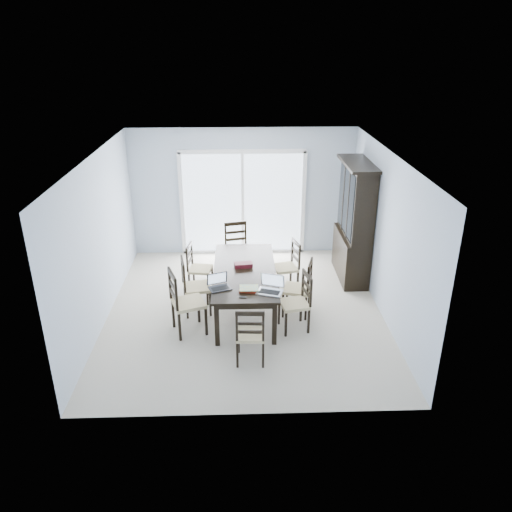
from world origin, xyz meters
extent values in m
plane|color=#BFB6A3|center=(0.00, 0.00, 0.00)|extent=(5.00, 5.00, 0.00)
plane|color=white|center=(0.00, 0.00, 2.60)|extent=(5.00, 5.00, 0.00)
cube|color=#ABBACC|center=(0.00, 2.50, 1.30)|extent=(4.50, 0.02, 2.60)
cube|color=#ABBACC|center=(-2.25, 0.00, 1.30)|extent=(0.02, 5.00, 2.60)
cube|color=#ABBACC|center=(2.25, 0.00, 1.30)|extent=(0.02, 5.00, 2.60)
cube|color=gray|center=(0.00, 3.50, -0.05)|extent=(4.50, 2.00, 0.10)
cube|color=#99999E|center=(0.00, 4.50, 0.55)|extent=(4.50, 0.06, 1.10)
cube|color=black|center=(0.00, 0.00, 0.73)|extent=(1.00, 2.20, 0.04)
cube|color=black|center=(0.00, 0.00, 0.67)|extent=(0.88, 2.08, 0.10)
cube|color=black|center=(-0.42, -1.00, 0.34)|extent=(0.07, 0.07, 0.69)
cube|color=black|center=(0.42, -1.00, 0.34)|extent=(0.07, 0.07, 0.69)
cube|color=black|center=(-0.42, 1.00, 0.34)|extent=(0.07, 0.07, 0.69)
cube|color=black|center=(0.42, 1.00, 0.34)|extent=(0.07, 0.07, 0.69)
cube|color=black|center=(2.01, 1.25, 0.42)|extent=(0.45, 1.30, 0.85)
cube|color=black|center=(2.04, 1.25, 1.50)|extent=(0.38, 1.30, 1.30)
cube|color=black|center=(2.01, 1.25, 2.17)|extent=(0.50, 1.38, 0.05)
cube|color=black|center=(1.84, 0.83, 1.50)|extent=(0.02, 0.36, 1.18)
cube|color=black|center=(1.84, 1.25, 1.50)|extent=(0.02, 0.36, 1.18)
cube|color=black|center=(1.84, 1.67, 1.50)|extent=(0.02, 0.36, 1.18)
cube|color=silver|center=(0.00, 2.48, 1.05)|extent=(2.40, 0.02, 2.10)
cube|color=white|center=(0.00, 2.46, 2.14)|extent=(2.52, 0.05, 0.08)
cube|color=white|center=(0.00, 2.46, 1.05)|extent=(0.06, 0.05, 2.10)
cube|color=white|center=(0.00, 2.46, 0.03)|extent=(2.52, 0.05, 0.05)
cube|color=black|center=(-1.12, -0.48, 0.23)|extent=(0.05, 0.05, 0.46)
cube|color=black|center=(-0.98, -0.86, 0.23)|extent=(0.05, 0.05, 0.46)
cube|color=black|center=(-0.74, -0.34, 0.23)|extent=(0.05, 0.05, 0.46)
cube|color=black|center=(-0.60, -0.72, 0.23)|extent=(0.05, 0.05, 0.46)
cube|color=beige|center=(-0.86, -0.60, 0.49)|extent=(0.58, 0.58, 0.05)
cube|color=black|center=(-1.00, 0.15, 0.21)|extent=(0.04, 0.04, 0.43)
cube|color=black|center=(-0.93, -0.22, 0.21)|extent=(0.04, 0.04, 0.43)
cube|color=black|center=(-0.63, 0.22, 0.21)|extent=(0.04, 0.04, 0.43)
cube|color=black|center=(-0.56, -0.15, 0.21)|extent=(0.04, 0.04, 0.43)
cube|color=beige|center=(-0.78, 0.00, 0.45)|extent=(0.49, 0.49, 0.05)
cube|color=black|center=(-0.92, 0.97, 0.19)|extent=(0.04, 0.04, 0.39)
cube|color=black|center=(-0.97, 0.63, 0.19)|extent=(0.04, 0.04, 0.39)
cube|color=black|center=(-0.58, 0.91, 0.19)|extent=(0.04, 0.04, 0.39)
cube|color=black|center=(-0.63, 0.57, 0.19)|extent=(0.04, 0.04, 0.39)
cube|color=beige|center=(-0.78, 0.77, 0.41)|extent=(0.43, 0.43, 0.05)
cube|color=black|center=(0.96, -0.73, 0.21)|extent=(0.04, 0.04, 0.41)
cube|color=black|center=(0.89, -0.37, 0.21)|extent=(0.04, 0.04, 0.41)
cube|color=black|center=(0.61, -0.80, 0.21)|extent=(0.04, 0.04, 0.41)
cube|color=black|center=(0.53, -0.45, 0.21)|extent=(0.04, 0.04, 0.41)
cube|color=beige|center=(0.75, -0.59, 0.44)|extent=(0.48, 0.48, 0.05)
cube|color=black|center=(0.97, -0.34, 0.21)|extent=(0.04, 0.04, 0.42)
cube|color=black|center=(1.07, 0.02, 0.21)|extent=(0.04, 0.04, 0.42)
cube|color=black|center=(0.61, -0.24, 0.21)|extent=(0.04, 0.04, 0.42)
cube|color=black|center=(0.71, 0.12, 0.21)|extent=(0.04, 0.04, 0.42)
cube|color=beige|center=(0.84, -0.11, 0.45)|extent=(0.51, 0.51, 0.05)
cube|color=black|center=(0.94, 0.60, 0.20)|extent=(0.04, 0.04, 0.41)
cube|color=black|center=(0.86, 0.95, 0.20)|extent=(0.04, 0.04, 0.41)
cube|color=black|center=(0.59, 0.51, 0.20)|extent=(0.04, 0.04, 0.41)
cube|color=black|center=(0.51, 0.86, 0.20)|extent=(0.04, 0.04, 0.41)
cube|color=beige|center=(0.73, 0.73, 0.43)|extent=(0.49, 0.49, 0.05)
cube|color=black|center=(-0.12, -1.56, 0.20)|extent=(0.03, 0.03, 0.40)
cube|color=black|center=(0.23, -1.58, 0.20)|extent=(0.03, 0.03, 0.40)
cube|color=black|center=(-0.11, -1.21, 0.20)|extent=(0.03, 0.03, 0.40)
cube|color=black|center=(0.25, -1.23, 0.20)|extent=(0.03, 0.03, 0.40)
cube|color=beige|center=(0.06, -1.39, 0.42)|extent=(0.41, 0.41, 0.05)
cube|color=black|center=(0.04, 1.62, 0.22)|extent=(0.04, 0.04, 0.44)
cube|color=black|center=(-0.34, 1.54, 0.22)|extent=(0.04, 0.04, 0.44)
cube|color=black|center=(0.13, 1.24, 0.22)|extent=(0.04, 0.04, 0.44)
cube|color=black|center=(-0.25, 1.15, 0.22)|extent=(0.04, 0.04, 0.44)
cube|color=beige|center=(-0.11, 1.39, 0.47)|extent=(0.52, 0.52, 0.05)
cube|color=black|center=(-0.38, -0.64, 0.76)|extent=(0.37, 0.32, 0.02)
cube|color=silver|center=(-0.38, -0.64, 0.87)|extent=(0.27, 0.13, 0.17)
cube|color=silver|center=(0.36, -0.79, 0.76)|extent=(0.43, 0.36, 0.02)
cube|color=silver|center=(0.36, -0.79, 0.89)|extent=(0.32, 0.15, 0.19)
cube|color=maroon|center=(0.05, -0.71, 0.77)|extent=(0.28, 0.23, 0.03)
cube|color=gold|center=(0.06, -0.71, 0.79)|extent=(0.28, 0.22, 0.01)
cube|color=black|center=(-0.04, -0.92, 0.76)|extent=(0.12, 0.07, 0.01)
cube|color=#430D1A|center=(-0.02, 0.11, 0.79)|extent=(0.31, 0.19, 0.07)
cube|color=maroon|center=(-0.64, 3.58, 0.45)|extent=(2.07, 1.90, 0.91)
cube|color=gray|center=(-0.64, 3.58, 0.94)|extent=(2.13, 1.96, 0.06)
camera|label=1|loc=(-0.07, -7.26, 4.20)|focal=35.00mm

